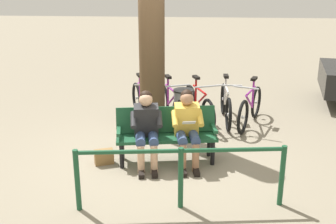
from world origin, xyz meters
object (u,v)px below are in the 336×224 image
(bicycle_blue, at_px, (199,106))
(bicycle_red, at_px, (142,104))
(person_reading, at_px, (187,125))
(handbag, at_px, (104,157))
(tree_trunk, at_px, (151,22))
(bicycle_green, at_px, (226,105))
(bicycle_purple, at_px, (171,105))
(person_companion, at_px, (146,126))
(bicycle_orange, at_px, (250,108))
(bench, at_px, (166,131))
(litter_bin, at_px, (183,110))

(bicycle_blue, relative_size, bicycle_red, 1.00)
(person_reading, bearing_deg, handbag, -3.60)
(handbag, bearing_deg, tree_trunk, -111.95)
(bicycle_green, relative_size, bicycle_purple, 1.06)
(person_companion, distance_m, bicycle_purple, 2.01)
(bicycle_orange, height_order, bicycle_red, same)
(person_reading, height_order, bicycle_red, person_reading)
(bench, xyz_separation_m, handbag, (0.99, 0.23, -0.39))
(litter_bin, relative_size, bicycle_purple, 0.50)
(bicycle_blue, xyz_separation_m, bicycle_purple, (0.56, -0.01, 0.00))
(person_companion, height_order, bicycle_green, person_companion)
(bicycle_orange, xyz_separation_m, bicycle_blue, (1.01, -0.03, 0.00))
(bicycle_green, height_order, bicycle_blue, same)
(bicycle_orange, bearing_deg, litter_bin, -55.15)
(person_companion, bearing_deg, person_reading, 179.95)
(tree_trunk, distance_m, bicycle_purple, 1.79)
(handbag, distance_m, litter_bin, 2.04)
(tree_trunk, xyz_separation_m, bicycle_green, (-1.43, -0.55, -1.71))
(handbag, distance_m, bicycle_green, 2.95)
(bench, bearing_deg, tree_trunk, -83.37)
(person_reading, relative_size, handbag, 4.00)
(bicycle_purple, bearing_deg, tree_trunk, -56.96)
(bicycle_blue, bearing_deg, tree_trunk, -84.90)
(person_companion, bearing_deg, litter_bin, -116.61)
(bicycle_green, relative_size, bicycle_red, 1.06)
(handbag, distance_m, bicycle_purple, 2.22)
(bicycle_red, bearing_deg, tree_trunk, 5.82)
(handbag, bearing_deg, person_reading, -174.94)
(person_companion, distance_m, tree_trunk, 2.08)
(bench, xyz_separation_m, person_reading, (-0.34, 0.11, 0.16))
(bench, height_order, bicycle_red, bicycle_red)
(bicycle_green, relative_size, bicycle_blue, 1.06)
(bicycle_orange, height_order, bicycle_blue, same)
(bicycle_red, bearing_deg, bench, -2.34)
(person_reading, xyz_separation_m, bicycle_orange, (-1.19, -1.83, -0.31))
(litter_bin, xyz_separation_m, bicycle_blue, (-0.30, -0.36, -0.04))
(person_reading, relative_size, bicycle_green, 0.71)
(bench, bearing_deg, person_reading, 152.60)
(tree_trunk, relative_size, bicycle_green, 2.46)
(person_companion, distance_m, bicycle_orange, 2.67)
(person_reading, bearing_deg, bicycle_blue, -104.27)
(tree_trunk, relative_size, bicycle_blue, 2.60)
(person_reading, xyz_separation_m, bicycle_blue, (-0.18, -1.86, -0.31))
(litter_bin, distance_m, bicycle_purple, 0.46)
(person_reading, xyz_separation_m, bicycle_purple, (0.38, -1.87, -0.31))
(tree_trunk, distance_m, bicycle_red, 1.81)
(person_reading, distance_m, tree_trunk, 2.13)
(bicycle_orange, bearing_deg, bench, -20.95)
(tree_trunk, height_order, bicycle_red, tree_trunk)
(person_companion, xyz_separation_m, bicycle_green, (-1.36, -2.08, -0.30))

